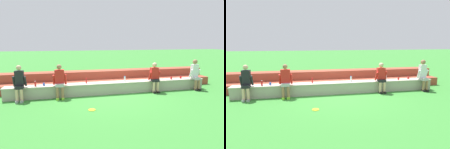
% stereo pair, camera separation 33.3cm
% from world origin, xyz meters
% --- Properties ---
extents(ground_plane, '(80.00, 80.00, 0.00)m').
position_xyz_m(ground_plane, '(0.00, 0.00, 0.00)').
color(ground_plane, '#388433').
extents(stone_seating_wall, '(8.97, 0.51, 0.51)m').
position_xyz_m(stone_seating_wall, '(0.00, 0.23, 0.27)').
color(stone_seating_wall, '#A8A08E').
rests_on(stone_seating_wall, ground).
extents(brick_bleachers, '(10.97, 1.43, 0.80)m').
position_xyz_m(brick_bleachers, '(0.00, 1.62, 0.33)').
color(brick_bleachers, '#9B442F').
rests_on(brick_bleachers, ground).
extents(person_far_left, '(0.49, 0.51, 1.40)m').
position_xyz_m(person_far_left, '(-3.79, -0.02, 0.74)').
color(person_far_left, '#DBAD89').
rests_on(person_far_left, ground).
extents(person_left_of_center, '(0.55, 0.51, 1.39)m').
position_xyz_m(person_left_of_center, '(-2.28, -0.00, 0.74)').
color(person_left_of_center, '#996B4C').
rests_on(person_left_of_center, ground).
extents(person_center, '(0.53, 0.47, 1.36)m').
position_xyz_m(person_center, '(1.91, -0.03, 0.73)').
color(person_center, '#DBAD89').
rests_on(person_center, ground).
extents(person_right_of_center, '(0.49, 0.54, 1.45)m').
position_xyz_m(person_right_of_center, '(4.01, -0.04, 0.77)').
color(person_right_of_center, '#996B4C').
rests_on(person_right_of_center, ground).
extents(water_bottle_near_left, '(0.06, 0.06, 0.24)m').
position_xyz_m(water_bottle_near_left, '(-1.18, 0.27, 0.63)').
color(water_bottle_near_left, red).
rests_on(water_bottle_near_left, stone_seating_wall).
extents(water_bottle_near_right, '(0.07, 0.07, 0.27)m').
position_xyz_m(water_bottle_near_right, '(2.27, 0.28, 0.64)').
color(water_bottle_near_right, silver).
rests_on(water_bottle_near_right, stone_seating_wall).
extents(water_bottle_mid_right, '(0.07, 0.07, 0.22)m').
position_xyz_m(water_bottle_mid_right, '(-3.25, 0.20, 0.61)').
color(water_bottle_mid_right, red).
rests_on(water_bottle_mid_right, stone_seating_wall).
extents(water_bottle_center_gap, '(0.08, 0.08, 0.24)m').
position_xyz_m(water_bottle_center_gap, '(0.57, 0.27, 0.62)').
color(water_bottle_center_gap, silver).
rests_on(water_bottle_center_gap, stone_seating_wall).
extents(plastic_cup_middle, '(0.09, 0.09, 0.12)m').
position_xyz_m(plastic_cup_middle, '(3.45, 0.28, 0.57)').
color(plastic_cup_middle, red).
rests_on(plastic_cup_middle, stone_seating_wall).
extents(plastic_cup_right_end, '(0.08, 0.08, 0.12)m').
position_xyz_m(plastic_cup_right_end, '(2.88, 0.19, 0.57)').
color(plastic_cup_right_end, red).
rests_on(plastic_cup_right_end, stone_seating_wall).
extents(plastic_cup_left_end, '(0.08, 0.08, 0.11)m').
position_xyz_m(plastic_cup_left_end, '(-2.93, 0.22, 0.56)').
color(plastic_cup_left_end, blue).
rests_on(plastic_cup_left_end, stone_seating_wall).
extents(frisbee, '(0.25, 0.25, 0.02)m').
position_xyz_m(frisbee, '(-1.20, -1.68, 0.01)').
color(frisbee, yellow).
rests_on(frisbee, ground).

